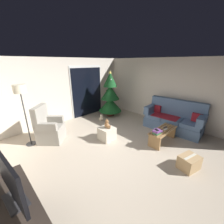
# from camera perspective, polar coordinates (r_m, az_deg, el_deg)

# --- Properties ---
(ground_plane) EXTENTS (7.00, 7.00, 0.00)m
(ground_plane) POSITION_cam_1_polar(r_m,az_deg,el_deg) (4.17, 2.90, -14.76)
(ground_plane) COLOR #B2A38E
(wall_back) EXTENTS (5.72, 0.12, 2.50)m
(wall_back) POSITION_cam_1_polar(r_m,az_deg,el_deg) (6.05, -18.87, 8.06)
(wall_back) COLOR beige
(wall_back) RESTS_ON ground
(wall_right) EXTENTS (0.12, 6.00, 2.50)m
(wall_right) POSITION_cam_1_polar(r_m,az_deg,el_deg) (5.99, 22.26, 7.54)
(wall_right) COLOR beige
(wall_right) RESTS_ON ground
(patio_door_frame) EXTENTS (1.60, 0.02, 2.20)m
(patio_door_frame) POSITION_cam_1_polar(r_m,az_deg,el_deg) (6.54, -9.94, 8.28)
(patio_door_frame) COLOR silver
(patio_door_frame) RESTS_ON ground
(patio_door_glass) EXTENTS (1.50, 0.02, 2.10)m
(patio_door_glass) POSITION_cam_1_polar(r_m,az_deg,el_deg) (6.54, -9.82, 7.83)
(patio_door_glass) COLOR black
(patio_door_glass) RESTS_ON ground
(couch) EXTENTS (0.92, 1.99, 1.08)m
(couch) POSITION_cam_1_polar(r_m,az_deg,el_deg) (5.55, 23.36, -2.67)
(couch) COLOR slate
(couch) RESTS_ON ground
(coffee_table) EXTENTS (1.10, 0.40, 0.42)m
(coffee_table) POSITION_cam_1_polar(r_m,az_deg,el_deg) (4.64, 19.67, -8.21)
(coffee_table) COLOR #9E7547
(coffee_table) RESTS_ON ground
(remote_white) EXTENTS (0.16, 0.06, 0.02)m
(remote_white) POSITION_cam_1_polar(r_m,az_deg,el_deg) (4.60, 20.71, -6.48)
(remote_white) COLOR silver
(remote_white) RESTS_ON coffee_table
(remote_graphite) EXTENTS (0.16, 0.06, 0.02)m
(remote_graphite) POSITION_cam_1_polar(r_m,az_deg,el_deg) (4.73, 20.57, -5.76)
(remote_graphite) COLOR #333338
(remote_graphite) RESTS_ON coffee_table
(book_stack) EXTENTS (0.29, 0.23, 0.12)m
(book_stack) POSITION_cam_1_polar(r_m,az_deg,el_deg) (4.24, 17.53, -7.54)
(book_stack) COLOR #337042
(book_stack) RESTS_ON coffee_table
(cell_phone) EXTENTS (0.14, 0.16, 0.01)m
(cell_phone) POSITION_cam_1_polar(r_m,az_deg,el_deg) (4.20, 17.44, -6.81)
(cell_phone) COLOR black
(cell_phone) RESTS_ON book_stack
(christmas_tree) EXTENTS (1.03, 1.03, 2.00)m
(christmas_tree) POSITION_cam_1_polar(r_m,az_deg,el_deg) (6.34, -0.73, 6.24)
(christmas_tree) COLOR #4C1E19
(christmas_tree) RESTS_ON ground
(armchair) EXTENTS (0.97, 0.97, 1.13)m
(armchair) POSITION_cam_1_polar(r_m,az_deg,el_deg) (4.81, -23.87, -6.13)
(armchair) COLOR gray
(armchair) RESTS_ON ground
(floor_lamp) EXTENTS (0.32, 0.32, 1.78)m
(floor_lamp) POSITION_cam_1_polar(r_m,az_deg,el_deg) (4.53, -32.69, 5.73)
(floor_lamp) COLOR #2D2D30
(floor_lamp) RESTS_ON ground
(television) EXTENTS (0.23, 0.84, 0.61)m
(television) POSITION_cam_1_polar(r_m,az_deg,el_deg) (2.06, -35.67, -21.26)
(television) COLOR black
(television) RESTS_ON media_shelf
(ottoman) EXTENTS (0.44, 0.44, 0.40)m
(ottoman) POSITION_cam_1_polar(r_m,az_deg,el_deg) (4.56, -2.08, -8.59)
(ottoman) COLOR beige
(ottoman) RESTS_ON ground
(teddy_bear_chestnut) EXTENTS (0.21, 0.22, 0.29)m
(teddy_bear_chestnut) POSITION_cam_1_polar(r_m,az_deg,el_deg) (4.41, -1.99, -4.92)
(teddy_bear_chestnut) COLOR brown
(teddy_bear_chestnut) RESTS_ON ottoman
(teddy_bear_cream_by_tree) EXTENTS (0.20, 0.21, 0.29)m
(teddy_bear_cream_by_tree) POSITION_cam_1_polar(r_m,az_deg,el_deg) (5.98, -4.27, -2.36)
(teddy_bear_cream_by_tree) COLOR beige
(teddy_bear_cream_by_tree) RESTS_ON ground
(cardboard_box_taped_mid_floor) EXTENTS (0.52, 0.45, 0.32)m
(cardboard_box_taped_mid_floor) POSITION_cam_1_polar(r_m,az_deg,el_deg) (3.90, 28.48, -17.31)
(cardboard_box_taped_mid_floor) COLOR tan
(cardboard_box_taped_mid_floor) RESTS_ON ground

